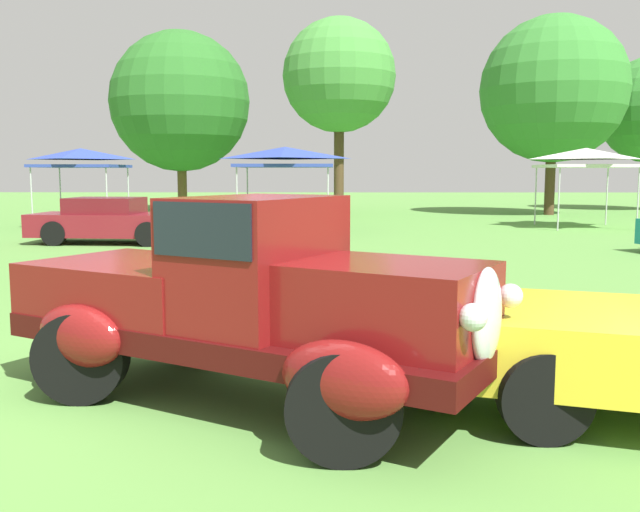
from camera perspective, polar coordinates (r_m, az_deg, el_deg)
name	(u,v)px	position (r m, az deg, el deg)	size (l,w,h in m)	color
ground_plane	(179,391)	(6.32, -11.43, -10.72)	(120.00, 120.00, 0.00)	#568C3D
feature_pickup_truck	(250,299)	(5.76, -5.72, -3.50)	(4.28, 3.27, 1.70)	#400B0B
show_car_burgundy	(110,221)	(19.50, -16.73, 2.76)	(4.27, 1.99, 1.22)	maroon
canopy_tent_left_field	(81,157)	(25.72, -18.91, 7.66)	(2.77, 2.77, 2.71)	#B7B7BC
canopy_tent_center_field	(285,156)	(22.92, -2.87, 8.17)	(3.11, 3.11, 2.71)	#B7B7BC
canopy_tent_right_field	(586,156)	(25.65, 20.86, 7.59)	(2.84, 2.84, 2.71)	#B7B7BC
treeline_far_left	(180,102)	(34.36, -11.32, 12.22)	(6.55, 6.55, 8.47)	brown
treeline_mid_left	(339,76)	(31.45, 1.57, 14.46)	(4.94, 4.94, 8.56)	#47331E
treeline_center	(554,90)	(33.04, 18.50, 12.74)	(6.37, 6.37, 8.67)	#47331E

